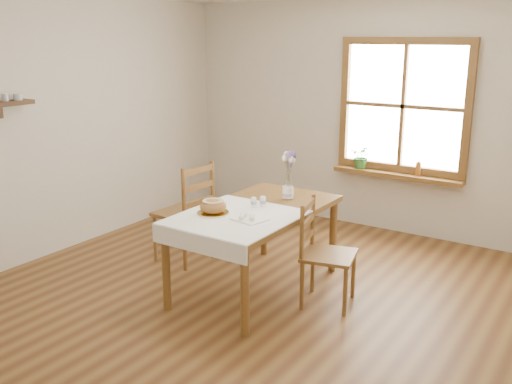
% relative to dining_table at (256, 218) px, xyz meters
% --- Properties ---
extents(ground, '(5.00, 5.00, 0.00)m').
position_rel_dining_table_xyz_m(ground, '(0.00, -0.30, -0.66)').
color(ground, brown).
rests_on(ground, ground).
extents(room_walls, '(4.60, 5.10, 2.65)m').
position_rel_dining_table_xyz_m(room_walls, '(0.00, -0.30, 1.04)').
color(room_walls, beige).
rests_on(room_walls, ground).
extents(window, '(1.46, 0.08, 1.46)m').
position_rel_dining_table_xyz_m(window, '(0.50, 2.17, 0.79)').
color(window, brown).
rests_on(window, ground).
extents(window_sill, '(1.46, 0.20, 0.05)m').
position_rel_dining_table_xyz_m(window_sill, '(0.50, 2.10, 0.03)').
color(window_sill, brown).
rests_on(window_sill, ground).
extents(wall_shelf, '(0.16, 0.60, 0.24)m').
position_rel_dining_table_xyz_m(wall_shelf, '(-2.16, -0.90, 0.94)').
color(wall_shelf, '#4B3118').
rests_on(wall_shelf, ground).
extents(dining_table, '(0.90, 1.60, 0.75)m').
position_rel_dining_table_xyz_m(dining_table, '(0.00, 0.00, 0.00)').
color(dining_table, brown).
rests_on(dining_table, ground).
extents(table_linen, '(0.91, 0.99, 0.01)m').
position_rel_dining_table_xyz_m(table_linen, '(0.00, -0.30, 0.09)').
color(table_linen, white).
rests_on(table_linen, dining_table).
extents(chair_left, '(0.52, 0.50, 1.01)m').
position_rel_dining_table_xyz_m(chair_left, '(-0.99, 0.18, -0.16)').
color(chair_left, brown).
rests_on(chair_left, ground).
extents(chair_right, '(0.53, 0.51, 0.90)m').
position_rel_dining_table_xyz_m(chair_right, '(0.67, 0.09, -0.22)').
color(chair_right, brown).
rests_on(chair_right, ground).
extents(bread_plate, '(0.34, 0.34, 0.01)m').
position_rel_dining_table_xyz_m(bread_plate, '(-0.20, -0.34, 0.10)').
color(bread_plate, white).
rests_on(bread_plate, table_linen).
extents(bread_loaf, '(0.22, 0.22, 0.12)m').
position_rel_dining_table_xyz_m(bread_loaf, '(-0.20, -0.34, 0.17)').
color(bread_loaf, '#9A6336').
rests_on(bread_loaf, bread_plate).
extents(egg_napkin, '(0.29, 0.26, 0.01)m').
position_rel_dining_table_xyz_m(egg_napkin, '(0.14, -0.31, 0.10)').
color(egg_napkin, white).
rests_on(egg_napkin, table_linen).
extents(eggs, '(0.22, 0.21, 0.04)m').
position_rel_dining_table_xyz_m(eggs, '(0.14, -0.31, 0.13)').
color(eggs, white).
rests_on(eggs, egg_napkin).
extents(salt_shaker, '(0.06, 0.06, 0.09)m').
position_rel_dining_table_xyz_m(salt_shaker, '(-0.03, 0.01, 0.14)').
color(salt_shaker, white).
rests_on(salt_shaker, table_linen).
extents(pepper_shaker, '(0.06, 0.06, 0.10)m').
position_rel_dining_table_xyz_m(pepper_shaker, '(0.03, 0.06, 0.14)').
color(pepper_shaker, white).
rests_on(pepper_shaker, table_linen).
extents(flower_vase, '(0.13, 0.13, 0.11)m').
position_rel_dining_table_xyz_m(flower_vase, '(0.07, 0.42, 0.14)').
color(flower_vase, white).
rests_on(flower_vase, dining_table).
extents(lavender_bouquet, '(0.18, 0.18, 0.33)m').
position_rel_dining_table_xyz_m(lavender_bouquet, '(0.07, 0.42, 0.36)').
color(lavender_bouquet, '#6D508F').
rests_on(lavender_bouquet, flower_vase).
extents(potted_plant, '(0.25, 0.28, 0.21)m').
position_rel_dining_table_xyz_m(potted_plant, '(0.07, 2.10, 0.15)').
color(potted_plant, '#377930').
rests_on(potted_plant, window_sill).
extents(amber_bottle, '(0.07, 0.07, 0.16)m').
position_rel_dining_table_xyz_m(amber_bottle, '(0.74, 2.10, 0.13)').
color(amber_bottle, '#9F5B1D').
rests_on(amber_bottle, window_sill).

